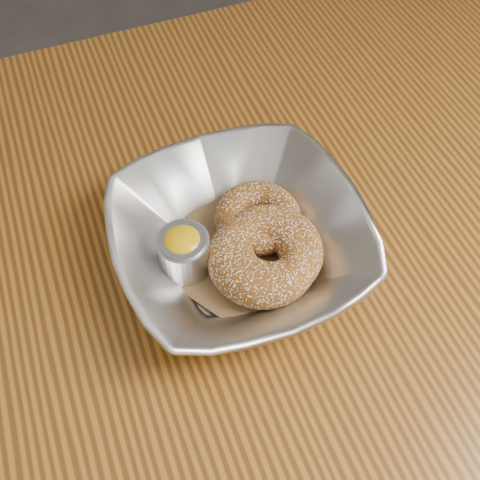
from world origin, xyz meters
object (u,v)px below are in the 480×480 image
object	(u,v)px
table	(193,300)
serving_bowl	(240,239)
donut_extra	(270,251)
donut_front	(262,258)
donut_back	(258,218)
ramekin	(184,251)

from	to	relation	value
table	serving_bowl	xyz separation A→B (m)	(0.05, -0.02, 0.13)
serving_bowl	donut_extra	world-z (taller)	serving_bowl
table	donut_extra	size ratio (longest dim) A/B	11.18
serving_bowl	donut_extra	size ratio (longest dim) A/B	2.35
table	donut_front	distance (m)	0.15
donut_back	donut_extra	bearing A→B (deg)	-97.14
serving_bowl	donut_back	xyz separation A→B (m)	(0.03, 0.02, -0.00)
donut_extra	ramekin	bearing A→B (deg)	161.47
serving_bowl	ramekin	world-z (taller)	serving_bowl
ramekin	donut_front	bearing A→B (deg)	-24.82
donut_front	donut_extra	world-z (taller)	same
donut_extra	ramekin	world-z (taller)	ramekin
table	donut_front	xyz separation A→B (m)	(0.06, -0.05, 0.13)
donut_back	donut_extra	world-z (taller)	donut_extra
table	serving_bowl	world-z (taller)	serving_bowl
donut_front	serving_bowl	bearing A→B (deg)	114.71
donut_extra	ramekin	distance (m)	0.08
serving_bowl	donut_back	bearing A→B (deg)	37.97
table	donut_back	size ratio (longest dim) A/B	13.22
table	ramekin	bearing A→B (deg)	-108.16
serving_bowl	donut_back	size ratio (longest dim) A/B	2.78
table	donut_back	bearing A→B (deg)	1.01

